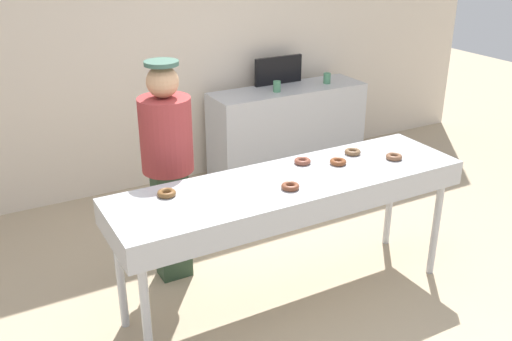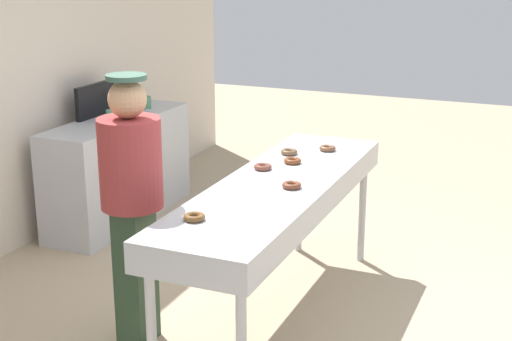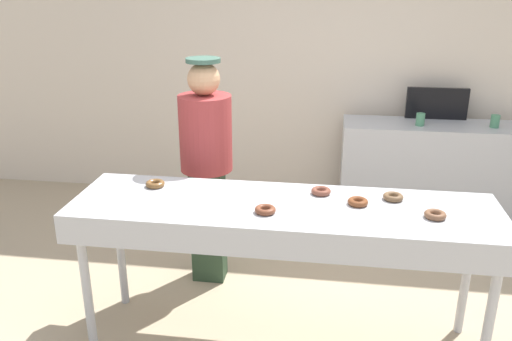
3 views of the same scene
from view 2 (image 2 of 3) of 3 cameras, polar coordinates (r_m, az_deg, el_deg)
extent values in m
plane|color=tan|center=(5.11, 1.57, -11.20)|extent=(16.00, 16.00, 0.00)
cube|color=#B7BABF|center=(4.76, 1.65, -1.86)|extent=(2.52, 0.69, 0.18)
cube|color=slate|center=(4.75, 1.66, -1.31)|extent=(2.14, 0.48, 0.08)
cylinder|color=#B7BABF|center=(5.89, 8.17, -3.31)|extent=(0.06, 0.06, 0.79)
cylinder|color=#B7BABF|center=(4.11, -8.03, -12.53)|extent=(0.06, 0.06, 0.79)
cylinder|color=#B7BABF|center=(6.03, 3.32, -2.67)|extent=(0.06, 0.06, 0.79)
torus|color=brown|center=(5.14, 2.83, 0.75)|extent=(0.15, 0.15, 0.04)
torus|color=brown|center=(4.60, 2.76, -1.14)|extent=(0.13, 0.13, 0.04)
torus|color=brown|center=(5.48, 5.53, 1.71)|extent=(0.14, 0.14, 0.04)
torus|color=brown|center=(4.99, 0.53, 0.28)|extent=(0.16, 0.16, 0.04)
torus|color=brown|center=(4.07, -4.77, -3.59)|extent=(0.17, 0.17, 0.04)
torus|color=brown|center=(5.36, 2.56, 1.44)|extent=(0.17, 0.17, 0.04)
cube|color=#283E2A|center=(4.69, -9.21, -7.95)|extent=(0.24, 0.18, 0.90)
cylinder|color=#993333|center=(4.44, -9.64, 0.55)|extent=(0.38, 0.38, 0.54)
sphere|color=tan|center=(4.35, -9.88, 5.43)|extent=(0.23, 0.23, 0.23)
cylinder|color=#38584A|center=(4.33, -9.97, 7.09)|extent=(0.24, 0.24, 0.03)
cube|color=#B7BABF|center=(6.83, -10.48, 0.12)|extent=(1.72, 0.52, 0.95)
cylinder|color=#4C8C66|center=(7.08, -8.39, 5.21)|extent=(0.08, 0.08, 0.11)
cylinder|color=#4C8C66|center=(6.53, -11.12, 4.11)|extent=(0.08, 0.08, 0.11)
cube|color=black|center=(6.80, -12.23, 5.34)|extent=(0.56, 0.04, 0.30)
camera|label=1|loc=(2.66, 55.81, 13.46)|focal=40.36mm
camera|label=3|loc=(4.61, 38.76, 11.04)|focal=37.00mm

